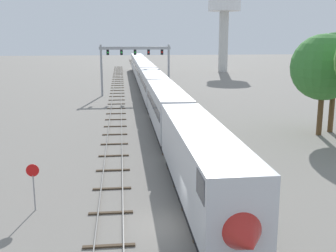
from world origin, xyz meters
name	(u,v)px	position (x,y,z in m)	size (l,w,h in m)	color
ground_plane	(174,226)	(0.00, 0.00, 0.00)	(400.00, 400.00, 0.00)	gray
track_main	(146,89)	(2.00, 60.00, 0.07)	(2.60, 200.00, 0.16)	slate
track_near	(116,106)	(-3.50, 40.00, 0.07)	(2.60, 160.00, 0.16)	slate
passenger_train	(149,80)	(2.00, 51.15, 2.61)	(3.04, 115.09, 4.80)	silver
signal_gantry	(135,58)	(-0.25, 51.29, 6.35)	(12.10, 0.49, 8.68)	#999BA0
water_tower	(224,9)	(26.13, 96.62, 17.15)	(9.11, 9.11, 22.11)	beige
stop_sign	(33,181)	(-8.00, 2.99, 1.87)	(0.76, 0.08, 2.88)	gray
trackside_tree_left	(324,67)	(17.77, 19.63, 7.04)	(6.72, 6.72, 10.42)	brown
trackside_tree_mid	(336,60)	(19.61, 20.81, 7.67)	(5.73, 5.73, 10.58)	brown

